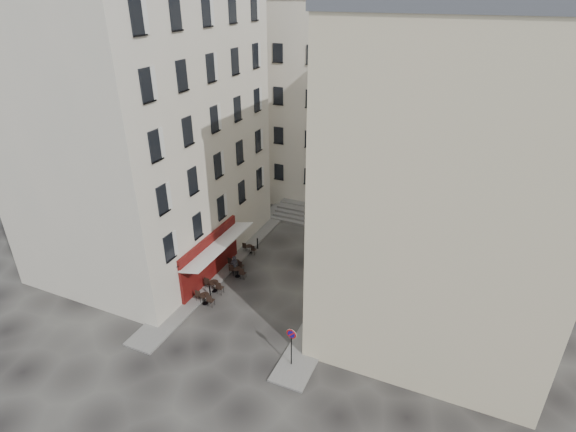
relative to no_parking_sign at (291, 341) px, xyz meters
The scene contains 18 objects.
ground 6.39m from the no_parking_sign, 133.56° to the left, with size 90.00×90.00×0.00m, color black.
sidewalk_left 12.26m from the no_parking_sign, 135.94° to the left, with size 2.00×22.00×0.12m, color slate.
sidewalk_right 7.65m from the no_parking_sign, 87.82° to the left, with size 2.00×18.00×0.12m, color slate.
building_left 18.54m from the no_parking_sign, 153.20° to the left, with size 12.20×16.20×20.60m.
building_right 12.59m from the no_parking_sign, 51.63° to the left, with size 12.20×14.20×18.60m.
building_back 25.15m from the no_parking_sign, 102.55° to the left, with size 18.20×10.20×18.60m.
cafe_storefront 10.12m from the no_parking_sign, 147.50° to the left, with size 1.74×7.30×3.50m.
stone_steps 17.58m from the no_parking_sign, 103.92° to the left, with size 9.00×3.15×0.80m.
bollard_near 8.32m from the no_parking_sign, 155.30° to the left, with size 0.12×0.12×0.98m.
bollard_mid 10.27m from the no_parking_sign, 137.12° to the left, with size 0.12×0.12×0.98m.
bollard_far 12.90m from the no_parking_sign, 125.59° to the left, with size 0.12×0.12×0.98m.
no_parking_sign is the anchor object (origin of this frame).
bistro_table_a 8.00m from the no_parking_sign, 159.73° to the left, with size 1.35×0.63×0.95m.
bistro_table_b 8.75m from the no_parking_sign, 151.27° to the left, with size 1.41×0.66×0.99m.
bistro_table_c 9.53m from the no_parking_sign, 137.71° to the left, with size 1.30×0.61×0.92m.
bistro_table_d 10.52m from the no_parking_sign, 136.62° to the left, with size 1.26×0.59×0.89m.
bistro_table_e 12.47m from the no_parking_sign, 128.90° to the left, with size 1.13×0.53×0.79m.
pedestrian 9.77m from the no_parking_sign, 138.44° to the left, with size 0.60×0.39×1.65m, color #232127.
Camera 1 is at (11.50, -21.44, 18.84)m, focal length 28.00 mm.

